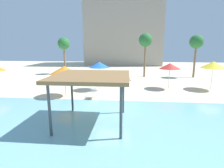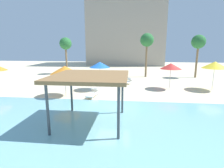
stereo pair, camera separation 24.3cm
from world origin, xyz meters
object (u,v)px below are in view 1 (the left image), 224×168
Objects in this scene: lounge_chair_0 at (126,82)px; lounge_chair_1 at (93,93)px; beach_umbrella_red_4 at (170,66)px; palm_tree_1 at (196,43)px; beach_umbrella_yellow_2 at (213,65)px; beach_umbrella_blue_3 at (99,65)px; palm_tree_0 at (64,44)px; palm_tree_2 at (145,41)px; beach_umbrella_orange_5 at (64,70)px; shade_pavilion at (91,78)px.

lounge_chair_1 is at bearing 7.45° from lounge_chair_0.
palm_tree_1 reaches higher than beach_umbrella_red_4.
beach_umbrella_yellow_2 is at bearing 114.70° from lounge_chair_1.
palm_tree_0 is (-7.35, 10.36, 2.15)m from beach_umbrella_blue_3.
beach_umbrella_blue_3 is at bearing -121.28° from palm_tree_2.
palm_tree_0 is at bearing 153.95° from beach_umbrella_yellow_2.
beach_umbrella_orange_5 is at bearing -82.68° from lounge_chair_1.
palm_tree_1 reaches higher than lounge_chair_1.
beach_umbrella_red_4 is 8.49m from lounge_chair_1.
lounge_chair_0 is 0.97× the size of lounge_chair_1.
lounge_chair_1 is at bearing -93.50° from beach_umbrella_blue_3.
beach_umbrella_yellow_2 is 11.46m from beach_umbrella_blue_3.
palm_tree_0 is 0.93× the size of palm_tree_2.
beach_umbrella_orange_5 is 7.90m from lounge_chair_0.
beach_umbrella_orange_5 is 1.42× the size of lounge_chair_0.
beach_umbrella_yellow_2 is at bearing 114.19° from lounge_chair_0.
palm_tree_0 reaches higher than lounge_chair_1.
beach_umbrella_blue_3 reaches higher than beach_umbrella_orange_5.
beach_umbrella_yellow_2 is 9.16m from lounge_chair_0.
lounge_chair_0 is (1.76, 10.84, -2.30)m from shade_pavilion.
lounge_chair_0 is 13.28m from palm_tree_0.
palm_tree_1 is at bearing -4.62° from palm_tree_0.
palm_tree_0 reaches higher than beach_umbrella_orange_5.
lounge_chair_1 is at bearing -152.45° from beach_umbrella_red_4.
shade_pavilion reaches higher than beach_umbrella_orange_5.
beach_umbrella_yellow_2 reaches higher than beach_umbrella_blue_3.
beach_umbrella_yellow_2 is 12.39m from lounge_chair_1.
lounge_chair_1 is 0.31× the size of palm_tree_2.
lounge_chair_1 is 17.50m from palm_tree_1.
lounge_chair_0 is 0.31× the size of palm_tree_2.
beach_umbrella_orange_5 is (-3.50, 5.31, -0.27)m from shade_pavilion.
shade_pavilion is at bearing -56.62° from beach_umbrella_orange_5.
shade_pavilion is 17.39m from palm_tree_2.
palm_tree_2 is (4.34, 16.65, 2.49)m from shade_pavilion.
lounge_chair_1 is at bearing -115.58° from palm_tree_2.
beach_umbrella_red_4 is 0.99× the size of beach_umbrella_orange_5.
beach_umbrella_yellow_2 is at bearing 5.98° from beach_umbrella_blue_3.
beach_umbrella_yellow_2 reaches higher than beach_umbrella_orange_5.
beach_umbrella_red_4 is 10.47m from beach_umbrella_orange_5.
beach_umbrella_blue_3 is at bearing -54.65° from palm_tree_0.
beach_umbrella_red_4 is (6.24, 9.17, -0.25)m from shade_pavilion.
palm_tree_2 is at bearing 58.72° from beach_umbrella_blue_3.
beach_umbrella_red_4 is 8.19m from palm_tree_2.
beach_umbrella_yellow_2 is 7.98m from palm_tree_1.
lounge_chair_1 is at bearing -137.40° from palm_tree_1.
palm_tree_1 is (14.87, 11.48, 2.52)m from beach_umbrella_orange_5.
beach_umbrella_red_4 is 0.43× the size of palm_tree_2.
lounge_chair_0 is at bearing 80.76° from shade_pavilion.
beach_umbrella_red_4 is at bearing -32.45° from palm_tree_0.
lounge_chair_0 is (-4.48, 1.67, -2.05)m from beach_umbrella_red_4.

